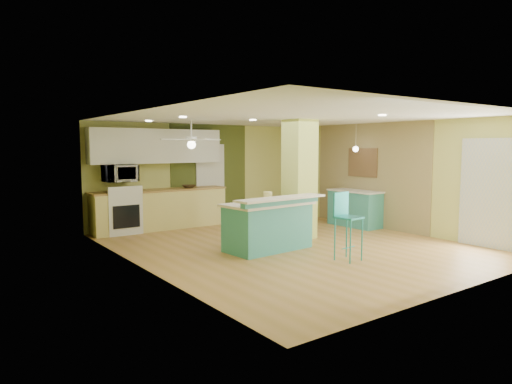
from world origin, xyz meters
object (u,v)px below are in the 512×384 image
(side_counter, at_px, (355,208))
(fruit_bowl, at_px, (189,186))
(peninsula, at_px, (268,225))
(bar_stool, at_px, (345,215))
(canister, at_px, (268,197))

(side_counter, distance_m, fruit_bowl, 4.08)
(side_counter, bearing_deg, peninsula, -166.19)
(bar_stool, xyz_separation_m, canister, (-0.51, 1.52, 0.21))
(side_counter, bearing_deg, canister, -168.17)
(peninsula, bearing_deg, canister, 52.87)
(side_counter, xyz_separation_m, canister, (-3.18, -0.67, 0.55))
(side_counter, xyz_separation_m, fruit_bowl, (-3.30, 2.33, 0.54))
(bar_stool, relative_size, side_counter, 0.85)
(bar_stool, height_order, fruit_bowl, bar_stool)
(side_counter, bearing_deg, bar_stool, -140.75)
(side_counter, relative_size, canister, 7.17)
(peninsula, height_order, fruit_bowl, peninsula)
(peninsula, distance_m, side_counter, 3.37)
(peninsula, bearing_deg, fruit_bowl, 86.21)
(fruit_bowl, xyz_separation_m, canister, (0.12, -3.00, 0.01))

